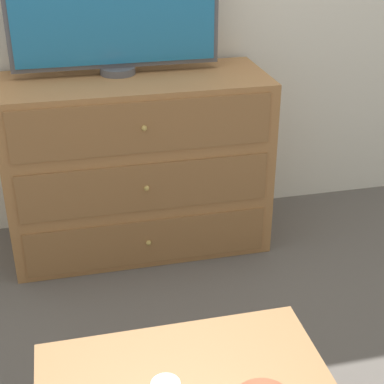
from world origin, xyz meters
TOP-DOWN VIEW (x-y plane):
  - ground_plane at (0.00, 0.00)m, footprint 12.00×12.00m
  - dresser at (0.02, -0.28)m, footprint 1.18×0.51m

SIDE VIEW (x-z plane):
  - ground_plane at x=0.00m, z-range 0.00..0.00m
  - dresser at x=0.02m, z-range 0.00..0.83m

